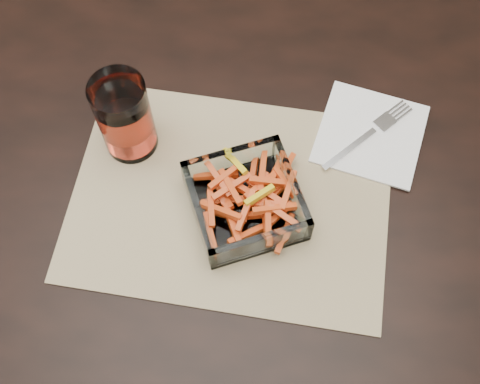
% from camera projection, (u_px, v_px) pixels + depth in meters
% --- Properties ---
extents(dining_table, '(1.60, 0.90, 0.75)m').
position_uv_depth(dining_table, '(222.00, 221.00, 0.94)').
color(dining_table, black).
rests_on(dining_table, ground).
extents(placemat, '(0.47, 0.36, 0.00)m').
position_uv_depth(placemat, '(230.00, 198.00, 0.86)').
color(placemat, tan).
rests_on(placemat, dining_table).
extents(glass_bowl, '(0.19, 0.19, 0.06)m').
position_uv_depth(glass_bowl, '(245.00, 203.00, 0.83)').
color(glass_bowl, white).
rests_on(glass_bowl, placemat).
extents(tumbler, '(0.08, 0.08, 0.14)m').
position_uv_depth(tumbler, '(125.00, 119.00, 0.84)').
color(tumbler, white).
rests_on(tumbler, placemat).
extents(napkin, '(0.18, 0.18, 0.00)m').
position_uv_depth(napkin, '(370.00, 134.00, 0.90)').
color(napkin, white).
rests_on(napkin, placemat).
extents(fork, '(0.14, 0.13, 0.00)m').
position_uv_depth(fork, '(370.00, 133.00, 0.90)').
color(fork, silver).
rests_on(fork, napkin).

